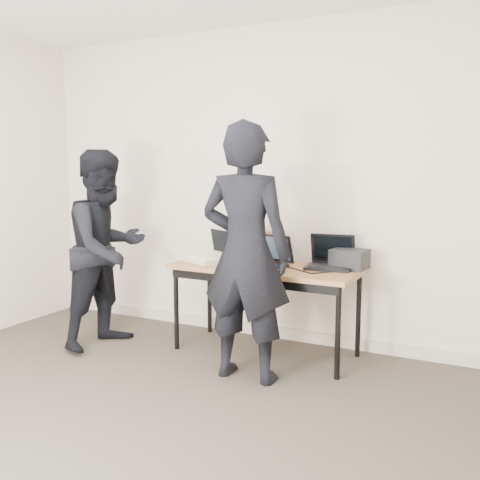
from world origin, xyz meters
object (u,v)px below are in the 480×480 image
Objects in this scene: leather_satchel at (257,245)px; laptop_center at (268,259)px; laptop_beige at (211,255)px; person_typist at (246,253)px; person_observer at (107,249)px; desk at (265,273)px; laptop_right at (330,260)px; equipment_box at (350,259)px.

laptop_center is at bearing -43.73° from leather_satchel.
laptop_center is at bearing 27.32° from laptop_beige.
person_observer is (-1.36, 0.14, -0.08)m from person_typist.
desk is 0.59m from person_typist.
person_typist is at bearing -87.23° from person_observer.
laptop_beige is at bearing -161.24° from laptop_center.
person_typist reaches higher than laptop_center.
laptop_right is 0.24× the size of person_observer.
laptop_center is at bearing -85.13° from person_typist.
laptop_right is at bearing 35.09° from laptop_beige.
laptop_right reaches higher than leather_satchel.
leather_satchel is at bearing 151.41° from laptop_center.
desk is at bearing 24.87° from laptop_beige.
person_observer reaches higher than laptop_beige.
laptop_right is 0.81m from person_typist.
laptop_center is 0.49m from laptop_right.
person_typist is at bearing -127.22° from equipment_box.
laptop_center is 1.36m from person_observer.
laptop_center is 0.64m from equipment_box.
equipment_box is 2.00m from person_observer.
person_typist reaches higher than person_observer.
laptop_beige reaches higher than desk.
person_observer reaches higher than equipment_box.
desk is at bearing -112.81° from laptop_center.
laptop_beige is at bearing -54.26° from person_observer.
laptop_right reaches higher than laptop_center.
desk is 0.83× the size of person_typist.
laptop_right is at bearing 34.79° from laptop_center.
laptop_beige is (-0.50, 0.01, 0.11)m from desk.
laptop_center is (0.02, 0.02, 0.11)m from desk.
person_observer is (-1.76, -0.55, 0.05)m from laptop_right.
leather_satchel reaches higher than laptop_center.
laptop_beige is 0.81m from person_typist.
desk is 3.91× the size of laptop_right.
laptop_right is at bearing -170.28° from equipment_box.
laptop_right is at bearing 20.53° from desk.
person_typist is at bearing -65.87° from laptop_center.
leather_satchel is at bearing 167.85° from laptop_right.
laptop_beige is 1.17× the size of laptop_right.
person_observer is (-1.28, -0.39, 0.16)m from desk.
person_observer is at bearing -163.11° from equipment_box.
desk is 0.34m from leather_satchel.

